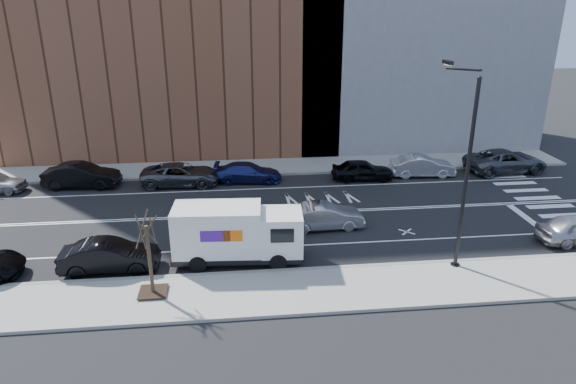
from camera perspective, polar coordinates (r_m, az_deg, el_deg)
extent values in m
plane|color=black|center=(30.73, 0.43, -2.34)|extent=(120.00, 120.00, 0.00)
cube|color=gray|center=(22.95, 2.99, -10.84)|extent=(44.00, 3.60, 0.15)
cube|color=gray|center=(38.90, -1.06, 2.86)|extent=(44.00, 3.60, 0.15)
cube|color=gray|center=(24.47, 2.32, -8.62)|extent=(44.00, 0.25, 0.17)
cube|color=gray|center=(37.20, -0.81, 2.02)|extent=(44.00, 0.25, 0.17)
cube|color=brown|center=(43.91, -13.09, 18.95)|extent=(26.00, 10.00, 22.00)
cylinder|color=black|center=(24.28, 19.20, 1.38)|extent=(0.18, 0.18, 9.00)
cylinder|color=black|center=(26.01, 18.05, -7.79)|extent=(0.44, 0.44, 0.20)
sphere|color=black|center=(23.27, 20.52, 11.75)|extent=(0.20, 0.20, 0.20)
cylinder|color=black|center=(24.77, 18.84, 12.79)|extent=(0.11, 3.49, 0.48)
cube|color=black|center=(26.30, 17.34, 13.59)|extent=(0.25, 0.80, 0.18)
cube|color=#FFF2CC|center=(26.31, 17.31, 13.38)|extent=(0.18, 0.55, 0.03)
cube|color=black|center=(23.27, -14.76, -10.64)|extent=(1.20, 1.20, 0.04)
cylinder|color=#382B1E|center=(22.53, -15.12, -7.34)|extent=(0.16, 0.16, 3.20)
cylinder|color=#382B1E|center=(21.88, -14.81, -4.09)|extent=(0.06, 0.80, 1.44)
cylinder|color=#382B1E|center=(22.12, -15.17, -3.85)|extent=(0.81, 0.31, 1.19)
cylinder|color=#382B1E|center=(22.09, -15.92, -3.96)|extent=(0.58, 0.76, 1.50)
cylinder|color=#382B1E|center=(21.83, -16.04, -4.29)|extent=(0.47, 0.61, 1.37)
cylinder|color=#382B1E|center=(21.70, -15.35, -4.37)|extent=(0.72, 0.29, 1.13)
cube|color=black|center=(25.31, -5.68, -6.72)|extent=(6.25, 2.47, 0.30)
cube|color=silver|center=(24.78, -0.72, -4.42)|extent=(2.11, 2.25, 1.98)
cube|color=black|center=(24.71, 1.62, -3.75)|extent=(0.18, 1.83, 0.94)
cube|color=black|center=(23.68, -0.64, -4.89)|extent=(1.09, 0.11, 0.69)
cube|color=black|center=(25.64, -0.80, -2.79)|extent=(1.09, 0.11, 0.69)
cube|color=black|center=(25.27, 1.50, -6.41)|extent=(0.28, 1.98, 0.35)
cube|color=silver|center=(24.81, -7.84, -4.10)|extent=(4.29, 2.44, 2.28)
cube|color=#47198C|center=(23.75, -8.09, -4.91)|extent=(1.38, 0.11, 0.54)
cube|color=orange|center=(23.68, -6.17, -4.89)|extent=(0.89, 0.08, 0.54)
cube|color=#47198C|center=(25.75, -7.65, -2.76)|extent=(1.38, 0.11, 0.54)
cube|color=orange|center=(25.69, -5.89, -2.74)|extent=(0.89, 0.08, 0.54)
cylinder|color=black|center=(24.41, -1.11, -7.80)|extent=(0.85, 0.33, 0.83)
cylinder|color=black|center=(26.16, -1.22, -5.71)|extent=(0.85, 0.33, 0.83)
cylinder|color=black|center=(24.63, -9.97, -7.86)|extent=(0.85, 0.33, 0.83)
cylinder|color=black|center=(26.36, -9.46, -5.80)|extent=(0.85, 0.33, 0.83)
imported|color=black|center=(37.31, -21.95, 1.71)|extent=(5.11, 2.15, 1.64)
imported|color=#47494E|center=(35.83, -11.82, 1.92)|extent=(5.43, 2.68, 1.48)
imported|color=navy|center=(35.81, -4.47, 2.18)|extent=(4.77, 2.30, 1.34)
imported|color=black|center=(36.41, 8.24, 2.44)|extent=(4.36, 2.01, 1.45)
imported|color=silver|center=(38.06, 14.69, 2.81)|extent=(4.63, 1.84, 1.50)
imported|color=#494C50|center=(40.98, 23.03, 3.21)|extent=(6.18, 3.30, 1.65)
imported|color=#A8A8AC|center=(28.56, 4.03, -2.70)|extent=(4.45, 1.77, 1.44)
imported|color=black|center=(25.62, -19.20, -6.75)|extent=(4.56, 1.63, 1.50)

